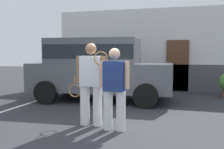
# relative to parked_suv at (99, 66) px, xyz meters

# --- Properties ---
(ground_plane) EXTENTS (40.00, 40.00, 0.00)m
(ground_plane) POSITION_rel_parked_suv_xyz_m (1.41, -3.14, -1.15)
(ground_plane) COLOR #2D2D33
(parking_stripe_0) EXTENTS (0.12, 4.40, 0.01)m
(parking_stripe_0) POSITION_rel_parked_suv_xyz_m (-1.92, -1.64, -1.14)
(parking_stripe_0) COLOR silver
(parking_stripe_0) RESTS_ON ground_plane
(house_frontage) EXTENTS (8.63, 0.40, 3.44)m
(house_frontage) POSITION_rel_parked_suv_xyz_m (1.42, 3.16, 0.47)
(house_frontage) COLOR white
(house_frontage) RESTS_ON ground_plane
(parked_suv) EXTENTS (4.74, 2.46, 2.05)m
(parked_suv) POSITION_rel_parked_suv_xyz_m (0.00, 0.00, 0.00)
(parked_suv) COLOR #4C4F54
(parked_suv) RESTS_ON ground_plane
(tennis_player_man) EXTENTS (0.93, 0.30, 1.81)m
(tennis_player_man) POSITION_rel_parked_suv_xyz_m (0.87, -2.93, -0.21)
(tennis_player_man) COLOR white
(tennis_player_man) RESTS_ON ground_plane
(tennis_player_woman) EXTENTS (0.77, 0.27, 1.70)m
(tennis_player_woman) POSITION_rel_parked_suv_xyz_m (1.47, -3.15, -0.26)
(tennis_player_woman) COLOR white
(tennis_player_woman) RESTS_ON ground_plane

